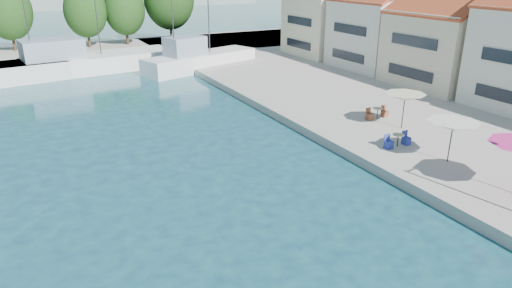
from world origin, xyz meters
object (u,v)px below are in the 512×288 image
trawler_03 (79,63)px  umbrella_cream (405,97)px  trawler_04 (198,60)px  umbrella_white (453,126)px

trawler_03 → umbrella_cream: size_ratio=7.51×
trawler_04 → umbrella_cream: (4.41, -26.51, 1.66)m
trawler_03 → trawler_04: bearing=-27.6°
trawler_03 → trawler_04: size_ratio=1.45×
trawler_03 → trawler_04: 12.75m
trawler_04 → umbrella_white: size_ratio=5.03×
trawler_04 → umbrella_white: 32.07m
trawler_03 → umbrella_cream: bearing=-69.2°
trawler_03 → umbrella_cream: 35.08m
umbrella_white → trawler_03: bearing=111.7°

